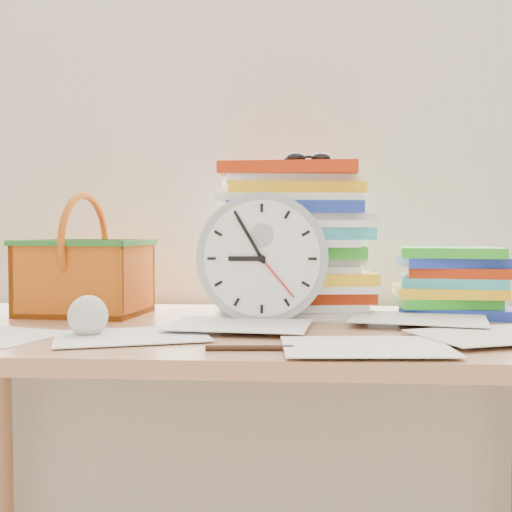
# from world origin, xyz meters

# --- Properties ---
(curtain) EXTENTS (2.40, 0.01, 2.50)m
(curtain) POSITION_xyz_m (0.00, 1.98, 1.30)
(curtain) COLOR silver
(curtain) RESTS_ON room_shell
(desk) EXTENTS (1.40, 0.70, 0.75)m
(desk) POSITION_xyz_m (0.00, 1.60, 0.68)
(desk) COLOR #AD7551
(desk) RESTS_ON ground
(paper_stack) EXTENTS (0.38, 0.32, 0.34)m
(paper_stack) POSITION_xyz_m (0.09, 1.79, 0.92)
(paper_stack) COLOR white
(paper_stack) RESTS_ON desk
(clock) EXTENTS (0.27, 0.05, 0.27)m
(clock) POSITION_xyz_m (0.03, 1.64, 0.88)
(clock) COLOR #99A1A8
(clock) RESTS_ON desk
(sunglasses) EXTENTS (0.13, 0.11, 0.03)m
(sunglasses) POSITION_xyz_m (0.13, 1.75, 1.10)
(sunglasses) COLOR black
(sunglasses) RESTS_ON paper_stack
(book_stack) EXTENTS (0.27, 0.22, 0.15)m
(book_stack) POSITION_xyz_m (0.44, 1.77, 0.83)
(book_stack) COLOR white
(book_stack) RESTS_ON desk
(basket) EXTENTS (0.29, 0.24, 0.27)m
(basket) POSITION_xyz_m (-0.38, 1.74, 0.88)
(basket) COLOR orange
(basket) RESTS_ON desk
(crumpled_ball) EXTENTS (0.07, 0.07, 0.07)m
(crumpled_ball) POSITION_xyz_m (-0.27, 1.45, 0.79)
(crumpled_ball) COLOR silver
(crumpled_ball) RESTS_ON desk
(pen) EXTENTS (0.14, 0.02, 0.01)m
(pen) POSITION_xyz_m (0.03, 1.33, 0.75)
(pen) COLOR black
(pen) RESTS_ON desk
(scattered_papers) EXTENTS (1.26, 0.42, 0.02)m
(scattered_papers) POSITION_xyz_m (0.00, 1.60, 0.76)
(scattered_papers) COLOR white
(scattered_papers) RESTS_ON desk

